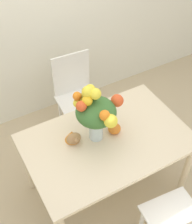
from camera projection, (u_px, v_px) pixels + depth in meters
The scene contains 7 objects.
ground_plane at pixel (105, 188), 3.04m from camera, with size 12.00×12.00×0.00m, color tan.
wall_back at pixel (35, 0), 2.94m from camera, with size 8.00×0.06×2.70m.
dining_table at pixel (107, 147), 2.60m from camera, with size 1.34×0.87×0.72m.
flower_vase at pixel (96, 112), 2.35m from camera, with size 0.39×0.41×0.51m.
pumpkin at pixel (114, 128), 2.56m from camera, with size 0.11×0.11×0.10m.
turkey_figurine at pixel (73, 137), 2.49m from camera, with size 0.12×0.16×0.10m.
dining_chair_near_window at pixel (77, 97), 3.26m from camera, with size 0.44×0.44×0.94m.
Camera 1 is at (-0.89, -1.39, 2.66)m, focal length 50.00 mm.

